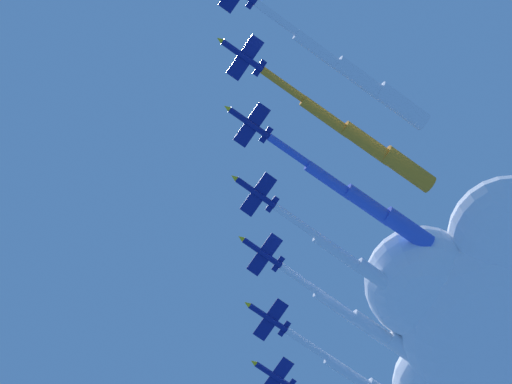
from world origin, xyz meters
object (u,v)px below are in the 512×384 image
at_px(jet_lead, 359,77).
at_px(jet_port_mid, 380,279).
at_px(jet_port_inner, 366,141).
at_px(jet_starboard_mid, 371,328).
at_px(jet_starboard_inner, 367,203).

relative_size(jet_lead, jet_port_mid, 0.94).
xyz_separation_m(jet_lead, jet_port_inner, (-11.65, 5.44, 2.77)).
height_order(jet_port_mid, jet_starboard_mid, jet_starboard_mid).
distance_m(jet_port_inner, jet_starboard_inner, 12.21).
height_order(jet_lead, jet_port_inner, jet_port_inner).
xyz_separation_m(jet_port_inner, jet_port_mid, (-24.35, 11.02, -1.89)).
bearing_deg(jet_port_inner, jet_starboard_mid, 159.50).
distance_m(jet_lead, jet_starboard_mid, 50.53).
bearing_deg(jet_port_inner, jet_starboard_inner, 159.78).
relative_size(jet_starboard_inner, jet_port_mid, 0.94).
distance_m(jet_lead, jet_starboard_inner, 25.25).
xyz_separation_m(jet_starboard_inner, jet_starboard_mid, (-23.80, 8.96, -0.55)).
bearing_deg(jet_starboard_mid, jet_port_mid, -11.18).
distance_m(jet_starboard_inner, jet_starboard_mid, 25.43).
bearing_deg(jet_port_mid, jet_port_inner, -24.36).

